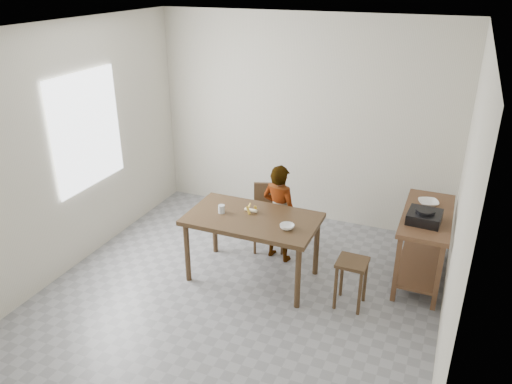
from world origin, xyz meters
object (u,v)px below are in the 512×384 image
at_px(dining_chair, 269,219).
at_px(stool, 351,283).
at_px(dining_table, 252,247).
at_px(prep_counter, 423,246).
at_px(child, 279,213).

distance_m(dining_chair, stool, 1.41).
xyz_separation_m(dining_table, prep_counter, (1.72, 0.70, 0.03)).
bearing_deg(dining_chair, prep_counter, -18.76).
relative_size(dining_table, stool, 2.68).
height_order(dining_table, child, child).
bearing_deg(prep_counter, stool, -127.55).
relative_size(child, dining_chair, 1.49).
relative_size(dining_table, prep_counter, 1.17).
relative_size(prep_counter, dining_chair, 1.52).
xyz_separation_m(prep_counter, stool, (-0.61, -0.79, -0.14)).
bearing_deg(dining_chair, dining_table, -103.84).
xyz_separation_m(dining_table, child, (0.12, 0.50, 0.21)).
bearing_deg(child, prep_counter, -160.63).
bearing_deg(dining_chair, stool, -52.41).
height_order(dining_table, stool, dining_table).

